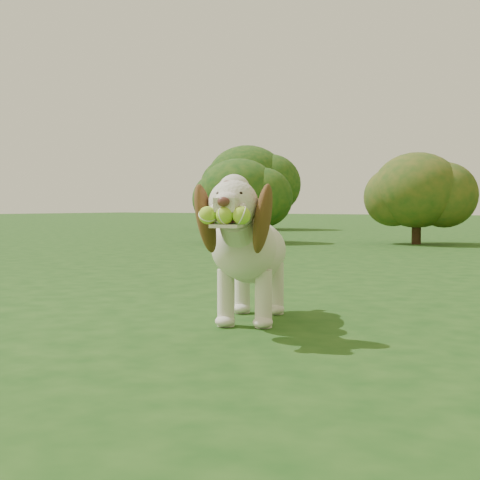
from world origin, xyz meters
The scene contains 5 objects.
ground centered at (0.00, 0.00, 0.00)m, with size 80.00×80.00×0.00m, color #184413.
dog centered at (-0.40, 0.06, 0.42)m, with size 0.73×1.17×0.79m.
shrub_a centered at (-4.86, 6.50, 0.85)m, with size 1.39×1.39×1.44m.
shrub_b centered at (-2.16, 7.72, 0.89)m, with size 1.45×1.45×1.51m.
shrub_g centered at (-8.22, 11.81, 1.31)m, with size 2.14×2.14×2.22m.
Camera 1 is at (1.60, -2.96, 0.64)m, focal length 50.00 mm.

